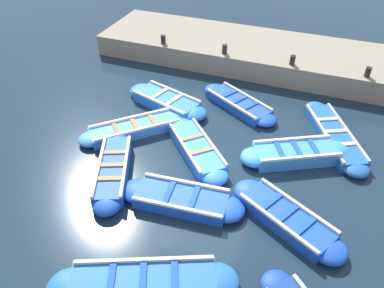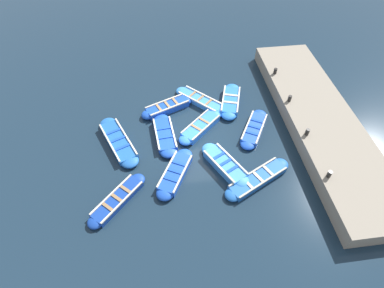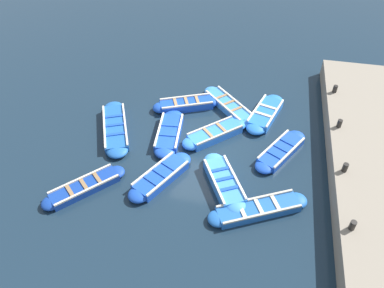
% 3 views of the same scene
% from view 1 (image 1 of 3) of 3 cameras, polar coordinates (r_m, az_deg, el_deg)
% --- Properties ---
extents(ground_plane, '(120.00, 120.00, 0.00)m').
position_cam_1_polar(ground_plane, '(10.66, 2.51, -3.81)').
color(ground_plane, '#162838').
extents(boat_outer_left, '(3.73, 2.40, 0.37)m').
position_cam_1_polar(boat_outer_left, '(12.41, 20.83, 1.26)').
color(boat_outer_left, '#1E59AD').
rests_on(boat_outer_left, ground).
extents(boat_alongside, '(1.19, 3.32, 0.38)m').
position_cam_1_polar(boat_alongside, '(9.61, -1.59, -8.43)').
color(boat_alongside, '#1947B7').
rests_on(boat_alongside, ground).
extents(boat_tucked, '(2.41, 4.00, 0.38)m').
position_cam_1_polar(boat_tucked, '(8.25, -7.41, -20.46)').
color(boat_tucked, '#1E59AD').
rests_on(boat_tucked, ground).
extents(boat_far_corner, '(1.81, 3.39, 0.42)m').
position_cam_1_polar(boat_far_corner, '(13.19, -3.88, 6.49)').
color(boat_far_corner, blue).
rests_on(boat_far_corner, ground).
extents(boat_broadside, '(2.28, 3.26, 0.46)m').
position_cam_1_polar(boat_broadside, '(11.24, 15.48, -1.45)').
color(boat_broadside, '#3884E0').
rests_on(boat_broadside, ground).
extents(boat_end_of_row, '(2.90, 2.80, 0.43)m').
position_cam_1_polar(boat_end_of_row, '(11.03, 0.71, -0.79)').
color(boat_end_of_row, blue).
rests_on(boat_end_of_row, ground).
extents(boat_near_quay, '(3.28, 1.95, 0.44)m').
position_cam_1_polar(boat_near_quay, '(10.55, -11.92, -3.93)').
color(boat_near_quay, '#1947B7').
rests_on(boat_near_quay, ground).
extents(boat_drifting, '(2.23, 3.20, 0.41)m').
position_cam_1_polar(boat_drifting, '(9.45, 14.20, -10.92)').
color(boat_drifting, '#1947B7').
rests_on(boat_drifting, ground).
extents(boat_inner_gap, '(3.03, 3.08, 0.38)m').
position_cam_1_polar(boat_inner_gap, '(12.02, -8.69, 2.40)').
color(boat_inner_gap, '#3884E0').
rests_on(boat_inner_gap, ground).
extents(boat_outer_right, '(2.31, 3.19, 0.36)m').
position_cam_1_polar(boat_outer_right, '(13.19, 7.13, 6.11)').
color(boat_outer_right, '#1947B7').
rests_on(boat_outer_right, ground).
extents(quay_wall, '(3.50, 13.76, 0.84)m').
position_cam_1_polar(quay_wall, '(16.20, 10.89, 13.33)').
color(quay_wall, gray).
rests_on(quay_wall, ground).
extents(bollard_north, '(0.20, 0.20, 0.35)m').
position_cam_1_polar(bollard_north, '(15.80, -4.41, 15.62)').
color(bollard_north, black).
rests_on(bollard_north, quay_wall).
extents(bollard_mid_north, '(0.20, 0.20, 0.35)m').
position_cam_1_polar(bollard_mid_north, '(14.96, 4.99, 14.21)').
color(bollard_mid_north, black).
rests_on(bollard_mid_north, quay_wall).
extents(bollard_mid_south, '(0.20, 0.20, 0.35)m').
position_cam_1_polar(bollard_mid_south, '(14.54, 15.06, 12.27)').
color(bollard_mid_south, black).
rests_on(bollard_mid_south, quay_wall).
extents(bollard_south, '(0.20, 0.20, 0.35)m').
position_cam_1_polar(bollard_south, '(14.59, 25.23, 9.90)').
color(bollard_south, black).
rests_on(bollard_south, quay_wall).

